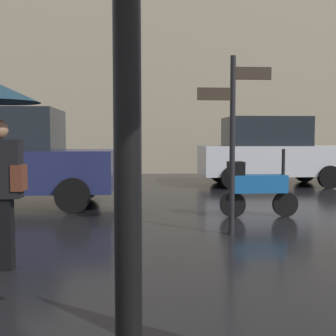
{
  "coord_description": "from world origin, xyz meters",
  "views": [
    {
      "loc": [
        -0.05,
        -2.08,
        1.42
      ],
      "look_at": [
        0.39,
        4.29,
        0.97
      ],
      "focal_mm": 44.98,
      "sensor_mm": 36.0,
      "label": 1
    }
  ],
  "objects": [
    {
      "name": "street_signpost",
      "position": [
        1.32,
        3.99,
        1.6
      ],
      "size": [
        1.08,
        0.08,
        2.62
      ],
      "color": "black",
      "rests_on": "ground"
    },
    {
      "name": "parked_car_right",
      "position": [
        -2.74,
        6.91,
        1.02
      ],
      "size": [
        4.16,
        2.03,
        2.03
      ],
      "rotation": [
        0.0,
        0.0,
        2.85
      ],
      "color": "#1E234C",
      "rests_on": "ground"
    },
    {
      "name": "parked_car_left",
      "position": [
        3.89,
        10.39,
        1.03
      ],
      "size": [
        4.3,
        1.98,
        2.06
      ],
      "rotation": [
        0.0,
        0.0,
        2.94
      ],
      "color": "silver",
      "rests_on": "ground"
    },
    {
      "name": "parked_scooter",
      "position": [
        2.07,
        5.33,
        0.56
      ],
      "size": [
        1.43,
        0.32,
        1.23
      ],
      "rotation": [
        0.0,
        0.0,
        0.2
      ],
      "color": "black",
      "rests_on": "ground"
    }
  ]
}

